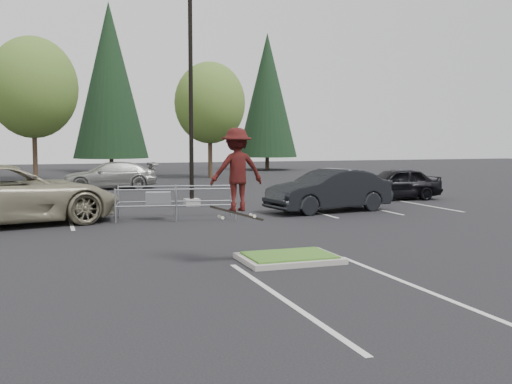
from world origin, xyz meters
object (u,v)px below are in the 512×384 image
object	(u,v)px
decid_c	(210,105)
car_far_silver	(110,176)
light_pole	(191,97)
conif_b	(110,80)
skateboarder	(237,170)
conif_c	(267,95)
cart_corral	(162,199)
car_r_charc	(329,190)
car_l_tan	(6,195)
car_r_black	(395,184)
decid_b	(33,91)

from	to	relation	value
decid_c	car_far_silver	xyz separation A→B (m)	(-7.92, -7.83, -4.49)
light_pole	decid_c	size ratio (longest dim) A/B	1.21
light_pole	conif_b	bearing A→B (deg)	91.01
light_pole	skateboarder	xyz separation A→B (m)	(-1.70, -11.83, -2.46)
conif_c	car_far_silver	xyz separation A→B (m)	(-15.92, -17.50, -6.08)
decid_c	conif_c	distance (m)	12.65
cart_corral	car_r_charc	size ratio (longest dim) A/B	0.86
car_l_tan	car_r_black	xyz separation A→B (m)	(16.50, 3.11, -0.25)
cart_corral	skateboarder	xyz separation A→B (m)	(0.25, -7.92, 1.37)
decid_c	car_r_charc	size ratio (longest dim) A/B	1.68
car_l_tan	conif_b	bearing A→B (deg)	-25.89
light_pole	car_r_black	distance (m)	10.25
decid_b	skateboarder	distance (m)	31.00
light_pole	car_r_black	xyz separation A→B (m)	(9.50, -0.50, -3.82)
decid_b	conif_b	size ratio (longest dim) A/B	0.66
cart_corral	car_l_tan	world-z (taller)	car_l_tan
decid_c	skateboarder	world-z (taller)	decid_c
decid_b	car_r_charc	bearing A→B (deg)	-63.47
conif_c	car_r_charc	world-z (taller)	conif_c
light_pole	decid_b	distance (m)	19.70
cart_corral	car_r_black	size ratio (longest dim) A/B	0.98
car_r_charc	skateboarder	bearing A→B (deg)	-47.07
car_l_tan	decid_c	bearing A→B (deg)	-44.66
car_r_charc	decid_c	bearing A→B (deg)	168.04
decid_c	cart_corral	size ratio (longest dim) A/B	1.96
skateboarder	car_l_tan	world-z (taller)	skateboarder
conif_c	car_r_black	size ratio (longest dim) A/B	2.86
decid_c	car_l_tan	size ratio (longest dim) A/B	1.18
light_pole	cart_corral	xyz separation A→B (m)	(-1.95, -3.92, -3.83)
car_r_black	decid_b	bearing A→B (deg)	-138.03
conif_b	skateboarder	distance (m)	40.76
conif_c	car_r_charc	distance (m)	32.98
light_pole	car_r_black	size ratio (longest dim) A/B	2.32
decid_c	car_far_silver	world-z (taller)	decid_c
light_pole	car_far_silver	xyz separation A→B (m)	(-2.42, 10.00, -3.80)
decid_c	car_r_black	size ratio (longest dim) A/B	1.92
decid_c	car_l_tan	xyz separation A→B (m)	(-12.49, -21.45, -4.26)
car_l_tan	car_far_silver	bearing A→B (deg)	-33.02
car_far_silver	conif_b	bearing A→B (deg)	172.51
conif_c	conif_b	bearing A→B (deg)	175.91
skateboarder	car_far_silver	world-z (taller)	skateboarder
car_far_silver	cart_corral	bearing A→B (deg)	0.42
light_pole	conif_b	distance (m)	28.69
conif_b	car_far_silver	distance (m)	19.90
decid_c	conif_c	xyz separation A→B (m)	(8.01, 9.67, 1.59)
conif_b	decid_c	bearing A→B (deg)	-60.68
light_pole	decid_b	bearing A→B (deg)	109.35
decid_b	car_r_charc	size ratio (longest dim) A/B	1.93
car_r_charc	car_l_tan	bearing A→B (deg)	-99.80
conif_c	skateboarder	bearing A→B (deg)	-111.13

